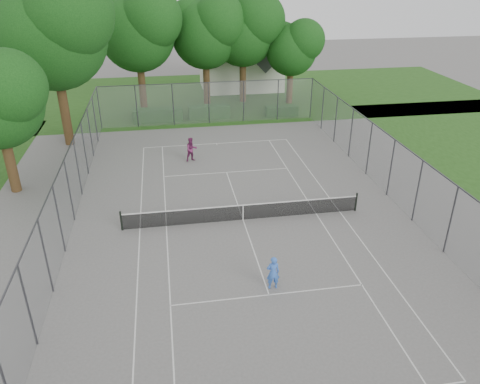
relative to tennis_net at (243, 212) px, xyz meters
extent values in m
plane|color=#63615F|center=(0.00, 0.00, -0.51)|extent=(120.00, 120.00, 0.00)
cube|color=#214B15|center=(0.00, 26.00, -0.51)|extent=(60.00, 20.00, 0.00)
cube|color=silver|center=(0.00, 11.88, -0.50)|extent=(10.97, 0.06, 0.01)
cube|color=silver|center=(-5.49, 0.00, -0.50)|extent=(0.06, 23.77, 0.01)
cube|color=silver|center=(5.49, 0.00, -0.50)|extent=(0.06, 23.77, 0.01)
cube|color=silver|center=(-4.12, 0.00, -0.50)|extent=(0.06, 23.77, 0.01)
cube|color=silver|center=(4.12, 0.00, -0.50)|extent=(0.06, 23.77, 0.01)
cube|color=silver|center=(0.00, -6.40, -0.50)|extent=(8.23, 0.06, 0.01)
cube|color=silver|center=(0.00, 6.40, -0.50)|extent=(8.23, 0.06, 0.01)
cube|color=silver|center=(0.00, 0.00, -0.50)|extent=(0.06, 12.80, 0.01)
cube|color=silver|center=(0.00, 11.73, -0.50)|extent=(0.06, 0.30, 0.01)
cylinder|color=black|center=(-6.39, 0.00, 0.04)|extent=(0.10, 0.10, 1.10)
cylinder|color=black|center=(6.39, 0.00, 0.04)|extent=(0.10, 0.10, 1.10)
cube|color=black|center=(0.00, 0.00, -0.06)|extent=(12.67, 0.01, 0.86)
cube|color=silver|center=(0.00, 0.00, 0.40)|extent=(12.77, 0.03, 0.06)
cube|color=silver|center=(0.00, 0.00, -0.07)|extent=(0.05, 0.02, 0.88)
cylinder|color=#38383D|center=(-9.00, 17.00, 1.24)|extent=(0.08, 0.08, 3.50)
cylinder|color=#38383D|center=(9.00, 17.00, 1.24)|extent=(0.08, 0.08, 3.50)
cube|color=slate|center=(0.00, 17.00, 1.24)|extent=(18.00, 0.02, 3.50)
cube|color=slate|center=(-9.00, 0.00, 1.24)|extent=(0.02, 34.00, 3.50)
cube|color=slate|center=(9.00, 0.00, 1.24)|extent=(0.02, 34.00, 3.50)
cube|color=#38383D|center=(0.00, 17.00, 2.99)|extent=(18.00, 0.05, 0.05)
cube|color=#38383D|center=(-9.00, 0.00, 2.99)|extent=(0.05, 34.00, 0.05)
cube|color=#38383D|center=(9.00, 0.00, 2.99)|extent=(0.05, 34.00, 0.05)
cylinder|color=#3D2916|center=(-5.58, 21.52, 1.79)|extent=(0.64, 0.64, 4.59)
sphere|color=#0F3A10|center=(-5.58, 21.52, 6.37)|extent=(6.53, 6.53, 6.53)
sphere|color=#0F3A10|center=(-4.27, 20.54, 7.67)|extent=(5.23, 5.23, 5.23)
sphere|color=#0F3A10|center=(-6.72, 22.34, 7.35)|extent=(4.90, 4.90, 4.90)
cylinder|color=#3D2916|center=(0.43, 22.88, 1.64)|extent=(0.63, 0.63, 4.31)
sphere|color=#0F3A10|center=(0.43, 22.88, 5.94)|extent=(6.12, 6.12, 6.12)
sphere|color=#0F3A10|center=(1.65, 21.96, 7.16)|extent=(4.90, 4.90, 4.90)
sphere|color=#0F3A10|center=(-0.65, 23.64, 6.86)|extent=(4.59, 4.59, 4.59)
cylinder|color=#3D2916|center=(4.02, 23.32, 1.66)|extent=(0.63, 0.63, 4.34)
sphere|color=#0F3A10|center=(4.02, 23.32, 5.99)|extent=(6.17, 6.17, 6.17)
sphere|color=#0F3A10|center=(5.25, 22.40, 7.23)|extent=(4.94, 4.94, 4.94)
sphere|color=#0F3A10|center=(2.94, 24.09, 6.92)|extent=(4.63, 4.63, 4.63)
cylinder|color=#3D2916|center=(8.41, 22.02, 1.17)|extent=(0.59, 0.59, 3.37)
sphere|color=#0F3A10|center=(8.41, 22.02, 4.54)|extent=(4.79, 4.79, 4.79)
sphere|color=#0F3A10|center=(9.36, 21.30, 5.49)|extent=(3.83, 3.83, 3.83)
sphere|color=#0F3A10|center=(7.57, 22.62, 5.25)|extent=(3.59, 3.59, 3.59)
cylinder|color=#3D2916|center=(-11.04, 13.68, 2.14)|extent=(0.68, 0.68, 5.31)
sphere|color=#0F3A10|center=(-11.04, 13.68, 7.44)|extent=(7.55, 7.55, 7.55)
sphere|color=#0F3A10|center=(-9.53, 12.55, 8.95)|extent=(6.04, 6.04, 6.04)
sphere|color=#0F3A10|center=(-12.36, 14.62, 8.57)|extent=(5.66, 5.66, 5.66)
cylinder|color=#3D2916|center=(-13.00, 5.83, 1.31)|extent=(0.60, 0.60, 3.63)
sphere|color=#0F3A10|center=(-11.97, 5.05, 5.96)|extent=(4.13, 4.13, 4.13)
cube|color=#1B4917|center=(-4.33, 18.36, 0.02)|extent=(4.25, 1.27, 1.06)
cube|color=#1B4917|center=(0.16, 18.42, 0.06)|extent=(3.61, 1.03, 1.13)
cube|color=#1B4917|center=(6.66, 18.13, -0.08)|extent=(2.87, 1.05, 0.86)
cube|color=silver|center=(4.74, 28.94, 2.63)|extent=(8.37, 6.28, 6.28)
cube|color=#424146|center=(4.74, 28.94, 5.77)|extent=(8.29, 6.49, 8.29)
imported|color=blue|center=(0.25, -5.94, 0.27)|extent=(0.58, 0.38, 1.57)
imported|color=#6F2553|center=(-2.11, 8.76, 0.34)|extent=(0.98, 0.86, 1.70)
camera|label=1|loc=(-3.79, -21.62, 12.12)|focal=35.00mm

